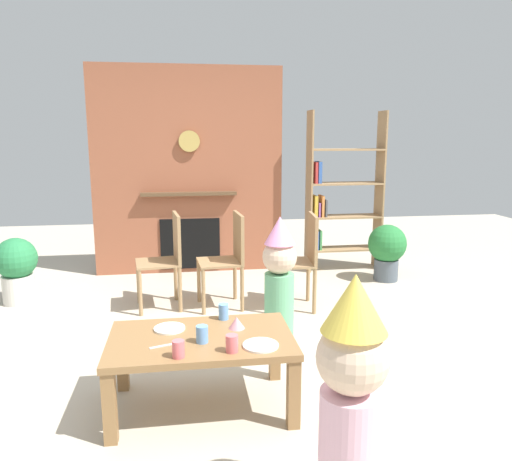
% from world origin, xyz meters
% --- Properties ---
extents(ground_plane, '(12.00, 12.00, 0.00)m').
position_xyz_m(ground_plane, '(0.00, 0.00, 0.00)').
color(ground_plane, '#BCB29E').
extents(brick_fireplace_feature, '(2.20, 0.28, 2.40)m').
position_xyz_m(brick_fireplace_feature, '(-0.33, 2.60, 1.19)').
color(brick_fireplace_feature, '#935138').
rests_on(brick_fireplace_feature, ground_plane).
extents(bookshelf, '(0.90, 0.28, 1.90)m').
position_xyz_m(bookshelf, '(1.45, 2.40, 0.88)').
color(bookshelf, '#9E7A51').
rests_on(bookshelf, ground_plane).
extents(coffee_table, '(1.09, 0.66, 0.45)m').
position_xyz_m(coffee_table, '(-0.31, -0.52, 0.38)').
color(coffee_table, olive).
rests_on(coffee_table, ground_plane).
extents(paper_cup_near_left, '(0.07, 0.07, 0.09)m').
position_xyz_m(paper_cup_near_left, '(-0.44, -0.77, 0.50)').
color(paper_cup_near_left, '#E5666B').
rests_on(paper_cup_near_left, coffee_table).
extents(paper_cup_near_right, '(0.07, 0.07, 0.10)m').
position_xyz_m(paper_cup_near_right, '(-0.31, -0.60, 0.50)').
color(paper_cup_near_right, '#669EE0').
rests_on(paper_cup_near_right, coffee_table).
extents(paper_cup_center, '(0.07, 0.07, 0.10)m').
position_xyz_m(paper_cup_center, '(-0.15, -0.75, 0.50)').
color(paper_cup_center, '#E5666B').
rests_on(paper_cup_center, coffee_table).
extents(paper_cup_far_left, '(0.06, 0.06, 0.10)m').
position_xyz_m(paper_cup_far_left, '(-0.16, -0.25, 0.50)').
color(paper_cup_far_left, '#669EE0').
rests_on(paper_cup_far_left, coffee_table).
extents(paper_plate_front, '(0.20, 0.20, 0.01)m').
position_xyz_m(paper_plate_front, '(0.01, -0.70, 0.46)').
color(paper_plate_front, white).
rests_on(paper_plate_front, coffee_table).
extents(paper_plate_rear, '(0.19, 0.19, 0.01)m').
position_xyz_m(paper_plate_rear, '(-0.50, -0.37, 0.46)').
color(paper_plate_rear, white).
rests_on(paper_plate_rear, coffee_table).
extents(birthday_cake_slice, '(0.10, 0.10, 0.07)m').
position_xyz_m(birthday_cake_slice, '(-0.09, -0.42, 0.49)').
color(birthday_cake_slice, pink).
rests_on(birthday_cake_slice, coffee_table).
extents(table_fork, '(0.15, 0.06, 0.01)m').
position_xyz_m(table_fork, '(-0.53, -0.62, 0.45)').
color(table_fork, silver).
rests_on(table_fork, coffee_table).
extents(child_with_cone_hat, '(0.30, 0.30, 1.09)m').
position_xyz_m(child_with_cone_hat, '(0.27, -1.48, 0.57)').
color(child_with_cone_hat, '#EAB2C6').
rests_on(child_with_cone_hat, ground_plane).
extents(child_in_pink, '(0.28, 0.28, 1.00)m').
position_xyz_m(child_in_pink, '(0.35, 0.46, 0.53)').
color(child_in_pink, '#66B27F').
rests_on(child_in_pink, ground_plane).
extents(dining_chair_left, '(0.45, 0.45, 0.90)m').
position_xyz_m(dining_chair_left, '(-0.56, 1.31, 0.51)').
color(dining_chair_left, '#9E7A51').
rests_on(dining_chair_left, ground_plane).
extents(dining_chair_middle, '(0.43, 0.43, 0.90)m').
position_xyz_m(dining_chair_middle, '(0.02, 1.25, 0.51)').
color(dining_chair_middle, '#9E7A51').
rests_on(dining_chair_middle, ground_plane).
extents(dining_chair_right, '(0.43, 0.43, 0.90)m').
position_xyz_m(dining_chair_right, '(0.70, 1.11, 0.51)').
color(dining_chair_right, '#9E7A51').
rests_on(dining_chair_right, ground_plane).
extents(potted_plant_tall, '(0.43, 0.43, 0.64)m').
position_xyz_m(potted_plant_tall, '(1.85, 1.85, 0.37)').
color(potted_plant_tall, '#4C5660').
rests_on(potted_plant_tall, ground_plane).
extents(potted_plant_short, '(0.40, 0.40, 0.65)m').
position_xyz_m(potted_plant_short, '(-2.02, 1.64, 0.36)').
color(potted_plant_short, beige).
rests_on(potted_plant_short, ground_plane).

